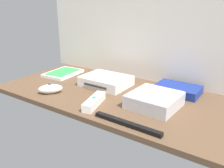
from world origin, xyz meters
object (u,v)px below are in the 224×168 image
at_px(network_router, 178,89).
at_px(game_case, 63,73).
at_px(game_console, 106,81).
at_px(remote_nunchuk, 50,89).
at_px(sensor_bar, 127,124).
at_px(remote_wand, 94,102).
at_px(mini_computer, 154,100).

bearing_deg(network_router, game_case, -172.33).
height_order(game_console, remote_nunchuk, remote_nunchuk).
bearing_deg(sensor_bar, game_case, 154.85).
bearing_deg(game_case, network_router, 3.11).
distance_m(remote_nunchuk, sensor_bar, 0.41).
distance_m(game_case, sensor_bar, 0.63).
bearing_deg(remote_wand, mini_computer, 15.72).
xyz_separation_m(network_router, sensor_bar, (-0.03, -0.36, -0.01)).
distance_m(game_console, remote_wand, 0.22).
height_order(mini_computer, remote_wand, mini_computer).
relative_size(game_console, sensor_bar, 0.88).
bearing_deg(mini_computer, remote_wand, -148.61).
height_order(mini_computer, remote_nunchuk, mini_computer).
xyz_separation_m(game_console, sensor_bar, (0.27, -0.27, -0.01)).
relative_size(remote_wand, remote_nunchuk, 1.47).
xyz_separation_m(network_router, remote_nunchuk, (-0.44, -0.30, 0.00)).
bearing_deg(sensor_bar, game_console, 136.89).
height_order(network_router, sensor_bar, network_router).
relative_size(mini_computer, remote_nunchuk, 1.70).
relative_size(mini_computer, sensor_bar, 0.73).
bearing_deg(mini_computer, game_console, 162.63).
bearing_deg(mini_computer, remote_nunchuk, -163.51).
bearing_deg(sensor_bar, network_router, 85.99).
bearing_deg(remote_nunchuk, mini_computer, 58.54).
distance_m(mini_computer, game_case, 0.58).
distance_m(mini_computer, network_router, 0.18).
xyz_separation_m(mini_computer, remote_nunchuk, (-0.42, -0.12, -0.01)).
relative_size(game_case, remote_wand, 1.31).
relative_size(network_router, remote_wand, 1.18).
bearing_deg(remote_wand, game_console, 98.67).
bearing_deg(remote_nunchuk, game_case, 166.42).
distance_m(game_case, remote_wand, 0.44).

